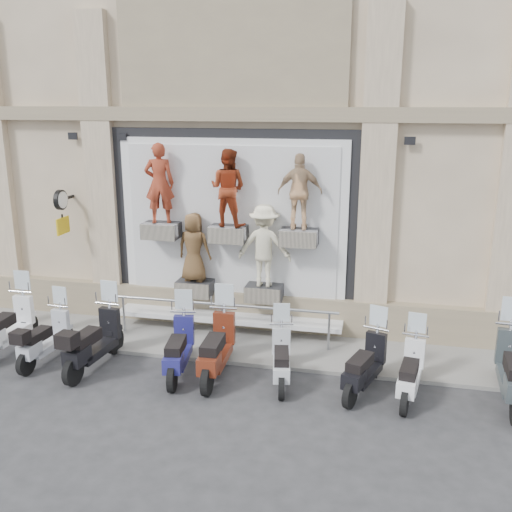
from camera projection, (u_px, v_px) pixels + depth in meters
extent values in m
plane|color=#2C2C2F|center=(193.00, 386.00, 10.57)|extent=(90.00, 90.00, 0.00)
cube|color=gray|center=(224.00, 340.00, 12.54)|extent=(16.00, 2.20, 0.08)
cube|color=black|center=(233.00, 227.00, 12.73)|extent=(5.60, 0.10, 4.30)
cube|color=white|center=(232.00, 227.00, 12.67)|extent=(5.10, 0.06, 3.90)
cube|color=white|center=(232.00, 228.00, 12.63)|extent=(4.70, 0.04, 3.60)
cube|color=white|center=(229.00, 316.00, 12.86)|extent=(5.10, 0.75, 0.10)
cube|color=#28282B|center=(162.00, 230.00, 12.72)|extent=(0.80, 0.50, 0.35)
imported|color=#AC3C23|center=(159.00, 183.00, 12.45)|extent=(0.73, 0.58, 1.76)
cube|color=#28282B|center=(228.00, 234.00, 12.40)|extent=(0.80, 0.50, 0.35)
imported|color=maroon|center=(228.00, 188.00, 12.14)|extent=(0.90, 0.76, 1.66)
cube|color=#28282B|center=(299.00, 237.00, 12.07)|extent=(0.80, 0.50, 0.35)
imported|color=tan|center=(300.00, 192.00, 11.82)|extent=(0.96, 0.47, 1.59)
cube|color=#28282B|center=(195.00, 288.00, 12.91)|extent=(0.80, 0.50, 0.35)
imported|color=brown|center=(194.00, 247.00, 12.66)|extent=(0.80, 0.56, 1.55)
cube|color=#28282B|center=(264.00, 293.00, 12.57)|extent=(0.80, 0.50, 0.35)
imported|color=#FAF0C8|center=(264.00, 246.00, 12.29)|extent=(1.17, 0.68, 1.80)
cube|color=black|center=(67.00, 198.00, 13.17)|extent=(0.06, 0.56, 0.06)
cylinder|color=black|center=(61.00, 200.00, 12.92)|extent=(0.10, 0.46, 0.46)
cube|color=gold|center=(63.00, 226.00, 13.08)|extent=(0.04, 0.50, 0.38)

